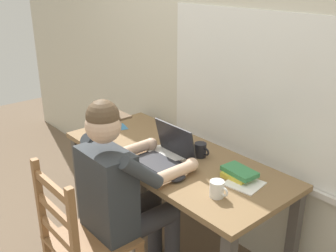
{
  "coord_description": "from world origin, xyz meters",
  "views": [
    {
      "loc": [
        1.69,
        -1.49,
        1.83
      ],
      "look_at": [
        0.01,
        -0.05,
        0.95
      ],
      "focal_mm": 41.85,
      "sensor_mm": 36.0,
      "label": 1
    }
  ],
  "objects_px": {
    "book_stack_main": "(238,173)",
    "laptop": "(165,154)",
    "coffee_mug_dark": "(201,150)",
    "coffee_mug_white": "(217,189)",
    "seated_person": "(123,189)",
    "wooden_chair": "(83,241)",
    "landscape_photo_print": "(120,127)",
    "desk": "(172,169)",
    "computer_mouse": "(178,178)"
  },
  "relations": [
    {
      "from": "book_stack_main",
      "to": "laptop",
      "type": "bearing_deg",
      "value": -156.37
    },
    {
      "from": "laptop",
      "to": "coffee_mug_dark",
      "type": "distance_m",
      "value": 0.24
    },
    {
      "from": "coffee_mug_white",
      "to": "coffee_mug_dark",
      "type": "xyz_separation_m",
      "value": [
        -0.39,
        0.27,
        0.0
      ]
    },
    {
      "from": "seated_person",
      "to": "coffee_mug_white",
      "type": "height_order",
      "value": "seated_person"
    },
    {
      "from": "coffee_mug_dark",
      "to": "book_stack_main",
      "type": "distance_m",
      "value": 0.34
    },
    {
      "from": "seated_person",
      "to": "wooden_chair",
      "type": "relative_size",
      "value": 1.33
    },
    {
      "from": "coffee_mug_dark",
      "to": "landscape_photo_print",
      "type": "distance_m",
      "value": 0.76
    },
    {
      "from": "laptop",
      "to": "coffee_mug_dark",
      "type": "height_order",
      "value": "laptop"
    },
    {
      "from": "desk",
      "to": "wooden_chair",
      "type": "relative_size",
      "value": 1.71
    },
    {
      "from": "desk",
      "to": "landscape_photo_print",
      "type": "distance_m",
      "value": 0.63
    },
    {
      "from": "seated_person",
      "to": "landscape_photo_print",
      "type": "height_order",
      "value": "seated_person"
    },
    {
      "from": "laptop",
      "to": "book_stack_main",
      "type": "relative_size",
      "value": 1.6
    },
    {
      "from": "seated_person",
      "to": "computer_mouse",
      "type": "height_order",
      "value": "seated_person"
    },
    {
      "from": "book_stack_main",
      "to": "computer_mouse",
      "type": "bearing_deg",
      "value": -125.31
    },
    {
      "from": "wooden_chair",
      "to": "laptop",
      "type": "relative_size",
      "value": 2.79
    },
    {
      "from": "computer_mouse",
      "to": "coffee_mug_dark",
      "type": "xyz_separation_m",
      "value": [
        -0.14,
        0.31,
        0.03
      ]
    },
    {
      "from": "seated_person",
      "to": "wooden_chair",
      "type": "xyz_separation_m",
      "value": [
        -0.0,
        -0.28,
        -0.22
      ]
    },
    {
      "from": "desk",
      "to": "landscape_photo_print",
      "type": "height_order",
      "value": "landscape_photo_print"
    },
    {
      "from": "laptop",
      "to": "landscape_photo_print",
      "type": "height_order",
      "value": "laptop"
    },
    {
      "from": "computer_mouse",
      "to": "landscape_photo_print",
      "type": "height_order",
      "value": "computer_mouse"
    },
    {
      "from": "computer_mouse",
      "to": "coffee_mug_white",
      "type": "distance_m",
      "value": 0.26
    },
    {
      "from": "seated_person",
      "to": "coffee_mug_white",
      "type": "distance_m",
      "value": 0.55
    },
    {
      "from": "laptop",
      "to": "coffee_mug_white",
      "type": "height_order",
      "value": "laptop"
    },
    {
      "from": "desk",
      "to": "computer_mouse",
      "type": "distance_m",
      "value": 0.35
    },
    {
      "from": "coffee_mug_white",
      "to": "landscape_photo_print",
      "type": "bearing_deg",
      "value": 171.62
    },
    {
      "from": "coffee_mug_dark",
      "to": "book_stack_main",
      "type": "bearing_deg",
      "value": -6.1
    },
    {
      "from": "seated_person",
      "to": "book_stack_main",
      "type": "distance_m",
      "value": 0.66
    },
    {
      "from": "desk",
      "to": "laptop",
      "type": "bearing_deg",
      "value": -67.12
    },
    {
      "from": "wooden_chair",
      "to": "landscape_photo_print",
      "type": "relative_size",
      "value": 7.08
    },
    {
      "from": "laptop",
      "to": "book_stack_main",
      "type": "distance_m",
      "value": 0.46
    },
    {
      "from": "wooden_chair",
      "to": "coffee_mug_white",
      "type": "distance_m",
      "value": 0.79
    },
    {
      "from": "coffee_mug_dark",
      "to": "landscape_photo_print",
      "type": "xyz_separation_m",
      "value": [
        -0.75,
        -0.1,
        -0.04
      ]
    },
    {
      "from": "wooden_chair",
      "to": "coffee_mug_white",
      "type": "relative_size",
      "value": 8.05
    },
    {
      "from": "wooden_chair",
      "to": "coffee_mug_dark",
      "type": "xyz_separation_m",
      "value": [
        0.08,
        0.82,
        0.33
      ]
    },
    {
      "from": "computer_mouse",
      "to": "landscape_photo_print",
      "type": "bearing_deg",
      "value": 166.63
    },
    {
      "from": "seated_person",
      "to": "wooden_chair",
      "type": "height_order",
      "value": "seated_person"
    },
    {
      "from": "landscape_photo_print",
      "to": "laptop",
      "type": "bearing_deg",
      "value": 6.03
    },
    {
      "from": "coffee_mug_white",
      "to": "computer_mouse",
      "type": "bearing_deg",
      "value": -170.33
    },
    {
      "from": "computer_mouse",
      "to": "coffee_mug_dark",
      "type": "height_order",
      "value": "coffee_mug_dark"
    },
    {
      "from": "landscape_photo_print",
      "to": "desk",
      "type": "bearing_deg",
      "value": 14.11
    },
    {
      "from": "book_stack_main",
      "to": "coffee_mug_dark",
      "type": "bearing_deg",
      "value": 173.9
    },
    {
      "from": "wooden_chair",
      "to": "computer_mouse",
      "type": "height_order",
      "value": "wooden_chair"
    },
    {
      "from": "coffee_mug_dark",
      "to": "book_stack_main",
      "type": "relative_size",
      "value": 0.56
    },
    {
      "from": "desk",
      "to": "seated_person",
      "type": "relative_size",
      "value": 1.29
    },
    {
      "from": "coffee_mug_white",
      "to": "seated_person",
      "type": "bearing_deg",
      "value": -150.16
    },
    {
      "from": "book_stack_main",
      "to": "landscape_photo_print",
      "type": "xyz_separation_m",
      "value": [
        -1.09,
        -0.07,
        -0.03
      ]
    },
    {
      "from": "seated_person",
      "to": "coffee_mug_dark",
      "type": "distance_m",
      "value": 0.56
    },
    {
      "from": "seated_person",
      "to": "computer_mouse",
      "type": "relative_size",
      "value": 12.25
    },
    {
      "from": "coffee_mug_white",
      "to": "landscape_photo_print",
      "type": "xyz_separation_m",
      "value": [
        -1.15,
        0.17,
        -0.04
      ]
    },
    {
      "from": "laptop",
      "to": "computer_mouse",
      "type": "height_order",
      "value": "laptop"
    }
  ]
}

